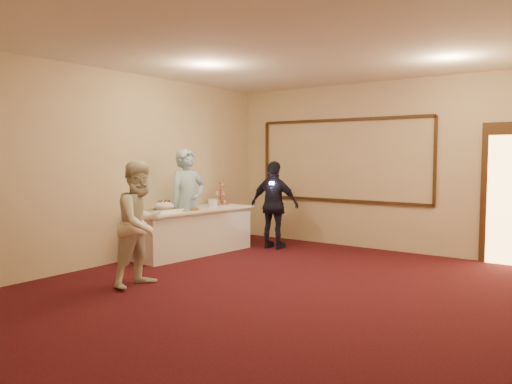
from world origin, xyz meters
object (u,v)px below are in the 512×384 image
pavlova_tray (164,208)px  plate_stack_a (189,204)px  plate_stack_b (213,203)px  cupcake_stand (220,195)px  guest (274,205)px  woman (141,224)px  man (188,203)px  buffet_table (191,231)px  tart (192,210)px

pavlova_tray → plate_stack_a: bearing=103.7°
pavlova_tray → plate_stack_b: (0.03, 1.15, -0.01)m
cupcake_stand → guest: (1.03, 0.30, -0.14)m
plate_stack_a → guest: 1.55m
woman → man: bearing=22.3°
buffet_table → guest: 1.59m
cupcake_stand → plate_stack_b: size_ratio=2.64×
tart → guest: 1.60m
pavlova_tray → guest: (0.81, 1.95, -0.06)m
pavlova_tray → man: 0.46m
cupcake_stand → guest: size_ratio=0.29×
pavlova_tray → tart: bearing=73.7°
plate_stack_a → man: size_ratio=0.10×
cupcake_stand → plate_stack_a: cupcake_stand is taller
buffet_table → plate_stack_b: bearing=74.0°
cupcake_stand → man: man is taller
cupcake_stand → woman: woman is taller
plate_stack_b → man: man is taller
man → woman: (0.79, -1.69, -0.09)m
buffet_table → cupcake_stand: 1.10m
buffet_table → plate_stack_b: (0.13, 0.44, 0.46)m
buffet_table → man: man is taller
plate_stack_b → tart: plate_stack_b is taller
pavlova_tray → buffet_table: bearing=97.7°
buffet_table → tart: 0.52m
tart → man: (-0.06, -0.04, 0.10)m
plate_stack_b → man: bearing=-85.9°
plate_stack_b → guest: bearing=45.8°
cupcake_stand → man: (0.30, -1.20, -0.04)m
man → buffet_table: bearing=48.1°
man → woman: size_ratio=1.11×
pavlova_tray → cupcake_stand: size_ratio=1.19×
buffet_table → plate_stack_b: 0.65m
woman → guest: bearing=-1.7°
buffet_table → cupcake_stand: bearing=97.5°
buffet_table → cupcake_stand: cupcake_stand is taller
plate_stack_b → pavlova_tray: bearing=-91.5°
tart → guest: size_ratio=0.16×
buffet_table → guest: bearing=53.8°
man → woman: man is taller
cupcake_stand → man: bearing=-76.0°
tart → woman: bearing=-67.3°
buffet_table → pavlova_tray: pavlova_tray is taller
pavlova_tray → man: size_ratio=0.31×
cupcake_stand → tart: cupcake_stand is taller
plate_stack_b → man: 0.70m
pavlova_tray → man: (0.08, 0.45, 0.05)m
pavlova_tray → woman: woman is taller
cupcake_stand → plate_stack_b: (0.25, -0.50, -0.09)m
woman → guest: woman is taller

